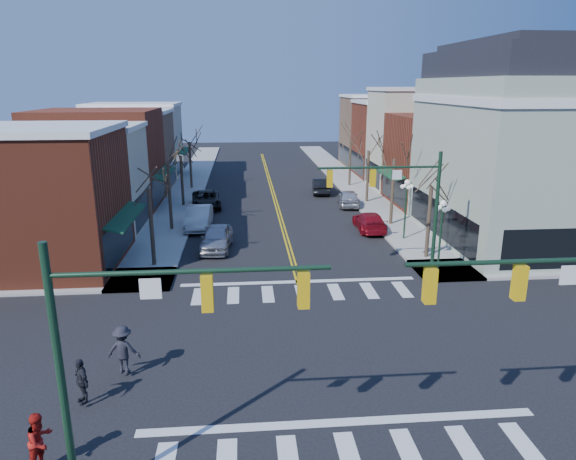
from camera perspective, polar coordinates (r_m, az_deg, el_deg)
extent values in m
plane|color=black|center=(21.67, 3.46, -13.35)|extent=(160.00, 160.00, 0.00)
cube|color=#9E9B93|center=(40.52, -13.09, 0.43)|extent=(3.50, 70.00, 0.15)
cube|color=#9E9B93|center=(41.75, 11.41, 0.99)|extent=(3.50, 70.00, 0.15)
cube|color=maroon|center=(33.60, -26.91, 2.86)|extent=(10.00, 8.50, 8.00)
cube|color=beige|center=(40.79, -22.97, 4.99)|extent=(10.00, 7.00, 7.50)
cube|color=maroon|center=(48.30, -20.21, 7.38)|extent=(10.00, 9.00, 8.50)
cube|color=#8C694D|center=(56.28, -18.06, 8.29)|extent=(10.00, 7.50, 7.80)
cube|color=beige|center=(63.79, -16.56, 9.39)|extent=(10.00, 8.00, 8.20)
cube|color=maroon|center=(48.55, 17.51, 7.36)|extent=(10.00, 8.50, 8.00)
cube|color=beige|center=(55.62, 14.59, 9.61)|extent=(10.00, 7.00, 10.00)
cube|color=maroon|center=(62.79, 12.28, 9.73)|extent=(10.00, 8.00, 8.50)
cube|color=#8C694D|center=(70.41, 10.38, 10.66)|extent=(10.00, 8.00, 9.00)
cube|color=#9FAA93|center=(38.78, 25.30, 6.85)|extent=(12.00, 14.00, 11.00)
cube|color=white|center=(38.46, 26.03, 12.87)|extent=(12.25, 14.25, 0.50)
cube|color=black|center=(38.47, 26.46, 16.27)|extent=(11.40, 13.40, 1.80)
cube|color=black|center=(38.53, 26.67, 17.90)|extent=(9.80, 11.80, 0.60)
cylinder|color=#14331E|center=(14.01, -23.84, -15.43)|extent=(0.20, 0.20, 7.20)
cylinder|color=#14331E|center=(12.10, -10.61, -4.54)|extent=(6.50, 0.12, 0.12)
cube|color=gold|center=(12.27, -8.96, -6.92)|extent=(0.28, 0.28, 0.90)
cube|color=gold|center=(12.31, 1.73, -6.65)|extent=(0.28, 0.28, 0.90)
cylinder|color=#14331E|center=(13.95, 25.73, -3.13)|extent=(6.50, 0.12, 0.12)
cube|color=gold|center=(13.97, 24.31, -5.33)|extent=(0.28, 0.28, 0.90)
cube|color=gold|center=(13.02, 15.48, -5.96)|extent=(0.28, 0.28, 0.90)
cylinder|color=#14331E|center=(28.91, 16.08, 1.29)|extent=(0.20, 0.20, 7.20)
cylinder|color=#14331E|center=(27.35, 10.11, 6.86)|extent=(6.50, 0.12, 0.12)
cube|color=gold|center=(27.36, 9.39, 5.73)|extent=(0.28, 0.28, 0.90)
cube|color=gold|center=(26.89, 4.67, 5.71)|extent=(0.28, 0.28, 0.90)
cylinder|color=#14331E|center=(30.60, 16.53, -1.07)|extent=(0.12, 0.12, 4.00)
sphere|color=white|center=(30.07, 16.85, 2.85)|extent=(0.36, 0.36, 0.36)
cylinder|color=#14331E|center=(36.50, 12.90, 1.88)|extent=(0.12, 0.12, 4.00)
sphere|color=white|center=(36.05, 13.11, 5.20)|extent=(0.36, 0.36, 0.36)
cylinder|color=#382B21|center=(31.29, -14.90, 0.15)|extent=(0.24, 0.24, 4.76)
cylinder|color=#382B21|center=(38.93, -13.00, 3.52)|extent=(0.24, 0.24, 5.04)
cylinder|color=#382B21|center=(46.77, -11.69, 5.32)|extent=(0.24, 0.24, 4.55)
cylinder|color=#382B21|center=(54.58, -10.77, 7.03)|extent=(0.24, 0.24, 4.90)
cylinder|color=#382B21|center=(32.83, 15.35, 0.72)|extent=(0.24, 0.24, 4.62)
cylinder|color=#382B21|center=(40.15, 11.52, 4.08)|extent=(0.24, 0.24, 5.18)
cylinder|color=#382B21|center=(47.77, 8.84, 5.85)|extent=(0.24, 0.24, 4.83)
cylinder|color=#382B21|center=(55.46, 6.90, 7.37)|extent=(0.24, 0.24, 4.97)
imported|color=#A7A7AB|center=(34.24, -7.94, -0.87)|extent=(2.32, 4.84, 1.59)
imported|color=beige|center=(39.53, -9.89, 1.37)|extent=(1.90, 5.11, 1.67)
imported|color=black|center=(46.17, -9.08, 3.36)|extent=(2.94, 5.49, 1.47)
imported|color=maroon|center=(38.88, 9.05, 0.95)|extent=(2.07, 4.81, 1.38)
imported|color=#B9B9BE|center=(46.48, 6.71, 3.56)|extent=(2.25, 4.59, 1.51)
imported|color=black|center=(51.84, 3.68, 4.93)|extent=(2.09, 4.83, 1.54)
imported|color=#AE1812|center=(16.89, -25.83, -20.35)|extent=(0.94, 1.03, 1.73)
imported|color=black|center=(19.29, -21.97, -15.26)|extent=(0.89, 1.00, 1.62)
imported|color=black|center=(20.46, -17.82, -12.55)|extent=(1.30, 0.86, 1.88)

